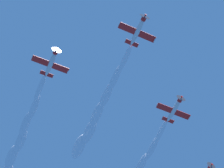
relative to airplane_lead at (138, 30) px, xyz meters
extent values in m
ellipsoid|color=silver|center=(0.25, 0.02, 0.01)|extent=(6.64, 1.54, 1.42)
cylinder|color=red|center=(-2.75, -0.17, -0.18)|extent=(1.02, 1.13, 1.13)
cone|color=red|center=(-3.39, -0.21, -0.21)|extent=(0.75, 0.55, 0.55)
cylinder|color=#3F3F47|center=(-3.25, -0.20, -0.21)|extent=(0.31, 2.37, 2.38)
cube|color=red|center=(0.45, 0.04, -0.14)|extent=(1.89, 8.40, 0.59)
ellipsoid|color=silver|center=(0.71, -4.03, -0.32)|extent=(0.92, 0.30, 0.30)
ellipsoid|color=silver|center=(0.19, 4.10, 0.04)|extent=(0.92, 0.30, 0.30)
cube|color=red|center=(3.11, 0.19, 0.23)|extent=(1.07, 3.03, 0.28)
cube|color=silver|center=(3.15, 0.17, 0.73)|extent=(1.16, 0.23, 1.16)
ellipsoid|color=#1E232D|center=(-0.07, -0.02, 0.40)|extent=(1.56, 0.81, 0.75)
ellipsoid|color=silver|center=(14.83, -14.80, 1.08)|extent=(6.65, 1.55, 1.56)
cylinder|color=red|center=(11.83, -14.98, 0.84)|extent=(1.04, 1.14, 1.16)
cone|color=red|center=(11.19, -15.02, 0.78)|extent=(0.76, 0.56, 0.57)
cylinder|color=#3F3F47|center=(11.34, -15.01, 0.80)|extent=(0.36, 2.38, 2.39)
cube|color=red|center=(15.04, -14.78, 0.93)|extent=(1.90, 8.40, 0.68)
ellipsoid|color=silver|center=(15.30, -18.84, 0.73)|extent=(0.92, 0.31, 0.32)
ellipsoid|color=silver|center=(14.77, -10.71, 1.14)|extent=(0.92, 0.31, 0.32)
cube|color=red|center=(17.69, -14.63, 1.36)|extent=(1.08, 3.03, 0.32)
cube|color=silver|center=(17.71, -14.65, 1.86)|extent=(1.18, 0.24, 1.18)
ellipsoid|color=#1E232D|center=(14.50, -14.84, 1.46)|extent=(1.57, 0.82, 0.79)
ellipsoid|color=silver|center=(13.34, 14.99, -0.02)|extent=(6.67, 1.62, 1.91)
cylinder|color=red|center=(10.36, 14.81, -0.41)|extent=(1.08, 1.17, 1.22)
cone|color=red|center=(9.72, 14.77, -0.50)|extent=(0.78, 0.57, 0.62)
cylinder|color=#3F3F47|center=(9.87, 14.78, -0.48)|extent=(0.47, 2.44, 2.44)
cube|color=red|center=(13.55, 15.02, -0.16)|extent=(1.89, 8.39, 1.01)
ellipsoid|color=silver|center=(13.84, 10.96, -0.49)|extent=(0.93, 0.32, 0.37)
ellipsoid|color=silver|center=(13.27, 19.07, 0.18)|extent=(0.93, 0.32, 0.37)
cube|color=red|center=(16.18, 15.16, 0.40)|extent=(1.08, 3.03, 0.46)
cube|color=silver|center=(16.18, 15.12, 0.90)|extent=(1.23, 0.28, 1.23)
ellipsoid|color=#1E232D|center=(12.99, 14.94, 0.34)|extent=(1.60, 0.84, 0.88)
cylinder|color=red|center=(26.09, -29.57, 1.80)|extent=(1.08, 1.14, 1.20)
cone|color=red|center=(25.46, -29.61, 1.71)|extent=(0.78, 0.56, 0.60)
cylinder|color=#3F3F47|center=(25.60, -29.60, 1.73)|extent=(0.47, 2.39, 2.39)
ellipsoid|color=white|center=(6.89, 0.22, 0.56)|extent=(7.08, 1.63, 1.86)
ellipsoid|color=white|center=(12.22, 0.64, 1.15)|extent=(7.13, 1.94, 2.16)
ellipsoid|color=white|center=(17.01, 0.94, 1.77)|extent=(7.17, 2.25, 2.47)
ellipsoid|color=white|center=(22.32, 1.34, 1.96)|extent=(7.22, 2.55, 2.77)
ellipsoid|color=white|center=(27.58, 1.36, 2.73)|extent=(7.27, 2.86, 3.07)
ellipsoid|color=white|center=(32.74, 2.33, 3.27)|extent=(7.32, 3.17, 3.38)
ellipsoid|color=white|center=(21.36, -14.32, 1.55)|extent=(7.08, 1.63, 1.86)
ellipsoid|color=white|center=(26.32, -14.27, 2.21)|extent=(7.13, 1.94, 2.16)
ellipsoid|color=white|center=(32.07, -13.73, 2.73)|extent=(7.17, 2.25, 2.47)
ellipsoid|color=white|center=(19.93, 15.62, 0.52)|extent=(7.08, 1.63, 1.86)
ellipsoid|color=white|center=(25.29, 15.54, 0.96)|extent=(7.13, 1.94, 2.16)
ellipsoid|color=white|center=(30.47, 16.25, 1.43)|extent=(7.17, 2.25, 2.47)
ellipsoid|color=white|center=(35.42, 16.16, 2.11)|extent=(7.22, 2.55, 2.77)
ellipsoid|color=white|center=(40.91, 17.03, 2.55)|extent=(7.27, 2.86, 3.07)
camera|label=1|loc=(-17.24, 12.19, -82.23)|focal=64.31mm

